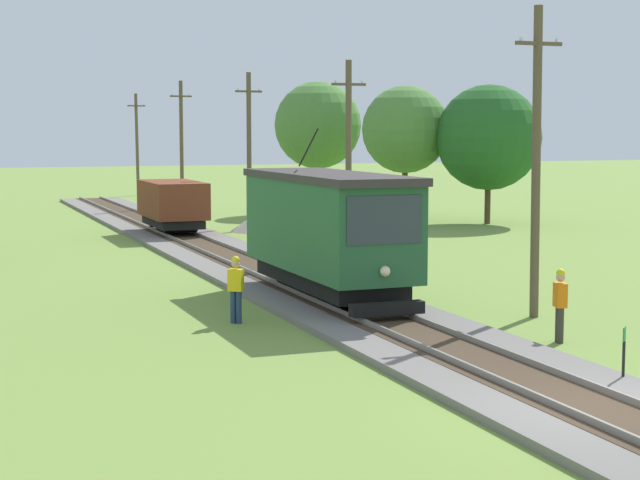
# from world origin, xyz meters

# --- Properties ---
(ground_plane) EXTENTS (260.00, 260.00, 0.00)m
(ground_plane) POSITION_xyz_m (0.00, 0.00, 0.00)
(ground_plane) COLOR olive
(track_ballast) EXTENTS (4.20, 120.00, 0.18)m
(track_ballast) POSITION_xyz_m (0.00, 0.00, 0.09)
(track_ballast) COLOR slate
(track_ballast) RESTS_ON ground
(sleeper_bed) EXTENTS (2.04, 120.00, 0.01)m
(sleeper_bed) POSITION_xyz_m (0.00, 0.00, 0.18)
(sleeper_bed) COLOR #423323
(sleeper_bed) RESTS_ON track_ballast
(rail_left) EXTENTS (0.07, 120.00, 0.14)m
(rail_left) POSITION_xyz_m (-0.72, 0.00, 0.25)
(rail_left) COLOR gray
(rail_left) RESTS_ON track_ballast
(rail_right) EXTENTS (0.07, 120.00, 0.14)m
(rail_right) POSITION_xyz_m (0.72, 0.00, 0.25)
(rail_right) COLOR gray
(rail_right) RESTS_ON track_ballast
(red_tram) EXTENTS (2.60, 8.54, 4.79)m
(red_tram) POSITION_xyz_m (0.00, 12.99, 2.19)
(red_tram) COLOR #235633
(red_tram) RESTS_ON rail_right
(freight_car) EXTENTS (2.40, 5.20, 2.31)m
(freight_car) POSITION_xyz_m (0.00, 33.30, 1.56)
(freight_car) COLOR brown
(freight_car) RESTS_ON rail_right
(utility_pole_near_tram) EXTENTS (1.40, 0.35, 8.34)m
(utility_pole_near_tram) POSITION_xyz_m (4.37, 8.84, 4.27)
(utility_pole_near_tram) COLOR brown
(utility_pole_near_tram) RESTS_ON ground
(utility_pole_mid) EXTENTS (1.40, 0.28, 7.73)m
(utility_pole_mid) POSITION_xyz_m (4.37, 21.93, 3.96)
(utility_pole_mid) COLOR brown
(utility_pole_mid) RESTS_ON ground
(utility_pole_far) EXTENTS (1.40, 0.27, 7.95)m
(utility_pole_far) POSITION_xyz_m (4.37, 35.04, 4.07)
(utility_pole_far) COLOR brown
(utility_pole_far) RESTS_ON ground
(utility_pole_distant) EXTENTS (1.40, 0.27, 8.18)m
(utility_pole_distant) POSITION_xyz_m (4.37, 49.76, 4.19)
(utility_pole_distant) COLOR brown
(utility_pole_distant) RESTS_ON ground
(utility_pole_horizon) EXTENTS (1.40, 0.59, 7.87)m
(utility_pole_horizon) POSITION_xyz_m (4.37, 64.58, 4.03)
(utility_pole_horizon) COLOR brown
(utility_pole_horizon) RESTS_ON ground
(trackside_signal_marker) EXTENTS (0.21, 0.21, 1.18)m
(trackside_signal_marker) POSITION_xyz_m (1.89, 1.71, 0.67)
(trackside_signal_marker) COLOR black
(trackside_signal_marker) RESTS_ON ground
(gravel_pile) EXTENTS (2.72, 2.72, 0.93)m
(gravel_pile) POSITION_xyz_m (4.47, 34.12, 0.47)
(gravel_pile) COLOR #9E998E
(gravel_pile) RESTS_ON ground
(track_worker) EXTENTS (0.33, 0.43, 1.78)m
(track_worker) POSITION_xyz_m (3.08, 5.68, 0.98)
(track_worker) COLOR #38332D
(track_worker) RESTS_ON ground
(second_worker) EXTENTS (0.45, 0.42, 1.78)m
(second_worker) POSITION_xyz_m (-3.44, 10.81, 0.98)
(second_worker) COLOR navy
(second_worker) RESTS_ON ground
(tree_left_near) EXTENTS (4.83, 4.83, 7.51)m
(tree_left_near) POSITION_xyz_m (13.92, 36.74, 5.08)
(tree_left_near) COLOR #4C3823
(tree_left_near) RESTS_ON ground
(tree_left_far) EXTENTS (5.29, 5.29, 8.01)m
(tree_left_far) POSITION_xyz_m (11.44, 43.83, 5.35)
(tree_left_far) COLOR #4C3823
(tree_left_far) RESTS_ON ground
(tree_horizon) EXTENTS (5.68, 5.68, 7.51)m
(tree_horizon) POSITION_xyz_m (17.44, 33.72, 4.66)
(tree_horizon) COLOR #4C3823
(tree_horizon) RESTS_ON ground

